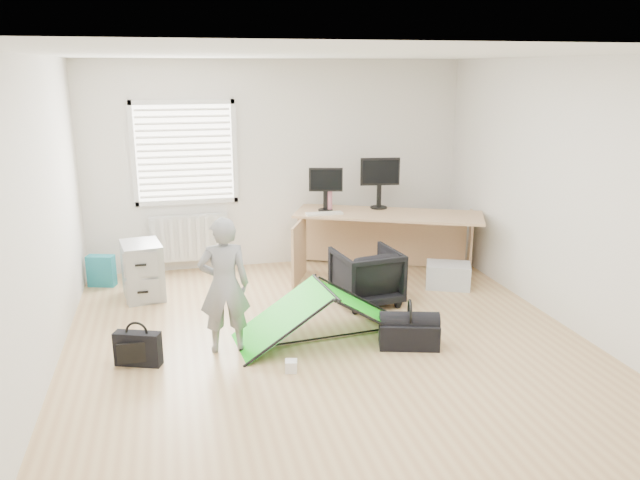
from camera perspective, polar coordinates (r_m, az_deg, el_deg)
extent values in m
plane|color=tan|center=(6.10, 0.90, -9.61)|extent=(5.50, 5.50, 0.00)
cube|color=silver|center=(8.31, -3.86, 6.87)|extent=(5.00, 0.02, 2.70)
cube|color=silver|center=(8.13, -12.27, 7.79)|extent=(1.20, 0.06, 1.20)
cube|color=silver|center=(8.30, -11.83, 0.21)|extent=(1.00, 0.12, 0.60)
cube|color=tan|center=(8.07, 6.19, -0.34)|extent=(2.46, 1.66, 0.80)
cube|color=#97999C|center=(7.50, -15.91, -2.69)|extent=(0.51, 0.62, 0.66)
cube|color=black|center=(8.02, 0.50, 4.12)|extent=(0.44, 0.20, 0.41)
cube|color=black|center=(8.21, 5.42, 4.59)|extent=(0.52, 0.18, 0.49)
cube|color=beige|center=(7.86, 0.39, 2.43)|extent=(0.46, 0.16, 0.02)
cylinder|color=#AD616E|center=(8.06, 0.87, 3.62)|extent=(0.08, 0.08, 0.26)
imported|color=black|center=(7.07, 4.26, -3.31)|extent=(0.76, 0.78, 0.63)
imported|color=gray|center=(5.84, -8.75, -4.11)|extent=(0.48, 0.32, 1.30)
cube|color=#B6B9BF|center=(7.77, 11.62, -3.18)|extent=(0.63, 0.55, 0.29)
cube|color=teal|center=(8.08, -19.36, -2.67)|extent=(0.35, 0.23, 0.39)
cube|color=black|center=(5.91, -16.30, -9.51)|extent=(0.43, 0.26, 0.31)
cube|color=silver|center=(5.60, -2.65, -11.44)|extent=(0.13, 0.13, 0.10)
cube|color=black|center=(6.10, 8.12, -8.52)|extent=(0.62, 0.43, 0.25)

